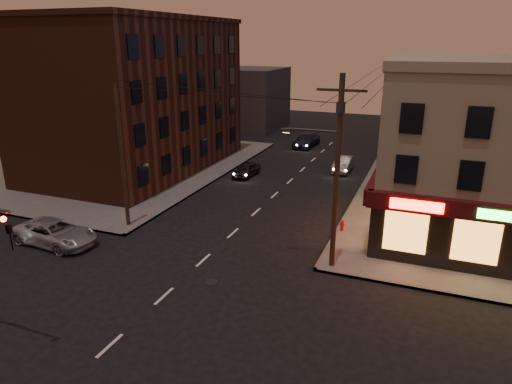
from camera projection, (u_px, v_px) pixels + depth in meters
The scene contains 14 objects.
ground at pixel (164, 296), 21.75m from camera, with size 120.00×120.00×0.00m, color black.
sidewalk_nw at pixel (112, 163), 44.74m from camera, with size 24.00×28.00×0.15m, color #514F4C.
brick_apartment at pixel (136, 97), 41.43m from camera, with size 12.00×20.00×13.00m, color #452116.
bg_building_ne_a at pixel (464, 119), 49.31m from camera, with size 10.00×12.00×7.00m, color #3F3D3A.
bg_building_nw at pixel (248, 98), 62.05m from camera, with size 9.00×10.00×8.00m, color #3F3D3A.
bg_building_ne_b at pixel (444, 106), 62.51m from camera, with size 8.00×8.00×6.00m, color #3F3D3A.
utility_pole_main at pixel (335, 163), 22.72m from camera, with size 4.20×0.44×10.00m.
utility_pole_far at pixel (391, 112), 46.15m from camera, with size 0.26×0.26×9.00m, color #382619.
utility_pole_west at pixel (122, 158), 28.37m from camera, with size 0.24×0.24×9.00m, color #382619.
suv_cross at pixel (55, 233), 27.07m from camera, with size 2.41×5.23×1.45m, color gray.
sedan_near at pixel (246, 170), 40.59m from camera, with size 1.44×3.59×1.22m, color black.
sedan_mid at pixel (343, 164), 42.24m from camera, with size 1.42×4.07×1.34m, color slate.
sedan_far at pixel (306, 140), 51.98m from camera, with size 2.07×5.10×1.48m, color #181931.
fire_hydrant at pixel (342, 225), 28.70m from camera, with size 0.31×0.31×0.72m.
Camera 1 is at (11.06, -16.11, 11.63)m, focal length 32.00 mm.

